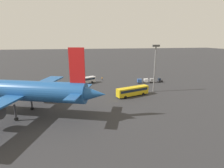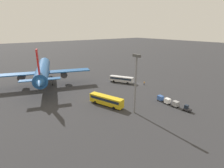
% 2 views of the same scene
% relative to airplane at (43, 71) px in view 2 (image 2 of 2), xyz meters
% --- Properties ---
extents(ground_plane, '(600.00, 600.00, 0.00)m').
position_rel_airplane_xyz_m(ground_plane, '(-25.03, -37.04, -7.01)').
color(ground_plane, '#2D2D30').
extents(airplane, '(48.17, 41.32, 18.62)m').
position_rel_airplane_xyz_m(airplane, '(0.00, 0.00, 0.00)').
color(airplane, '#1E5193').
rests_on(airplane, ground).
extents(shuttle_bus_near, '(11.47, 8.06, 3.04)m').
position_rel_airplane_xyz_m(shuttle_bus_near, '(-18.70, -31.50, -5.18)').
color(shuttle_bus_near, silver).
rests_on(shuttle_bus_near, ground).
extents(shuttle_bus_far, '(13.02, 6.45, 3.40)m').
position_rel_airplane_xyz_m(shuttle_bus_far, '(-35.90, -10.15, -4.98)').
color(shuttle_bus_far, gold).
rests_on(shuttle_bus_far, ground).
extents(baggage_tug, '(2.49, 1.78, 2.10)m').
position_rel_airplane_xyz_m(baggage_tug, '(-55.34, -28.25, -6.07)').
color(baggage_tug, '#333338').
rests_on(baggage_tug, ground).
extents(worker_person, '(0.38, 0.38, 1.74)m').
position_rel_airplane_xyz_m(worker_person, '(-28.05, -37.64, -6.14)').
color(worker_person, '#1E1E2D').
rests_on(worker_person, ground).
extents(cargo_cart_grey, '(2.18, 1.91, 2.06)m').
position_rel_airplane_xyz_m(cargo_cart_grey, '(-51.27, -28.11, -5.82)').
color(cargo_cart_grey, '#38383D').
rests_on(cargo_cart_grey, ground).
extents(cargo_cart_white, '(2.18, 1.91, 2.06)m').
position_rel_airplane_xyz_m(cargo_cart_white, '(-48.07, -27.94, -5.82)').
color(cargo_cart_white, '#38383D').
rests_on(cargo_cart_white, ground).
extents(cargo_cart_blue, '(2.18, 1.91, 2.06)m').
position_rel_airplane_xyz_m(cargo_cart_blue, '(-44.87, -28.17, -5.82)').
color(cargo_cart_blue, '#38383D').
rests_on(cargo_cart_blue, ground).
extents(light_pole, '(2.80, 0.70, 18.49)m').
position_rel_airplane_xyz_m(light_pole, '(-45.83, -14.03, 4.26)').
color(light_pole, slate).
rests_on(light_pole, ground).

